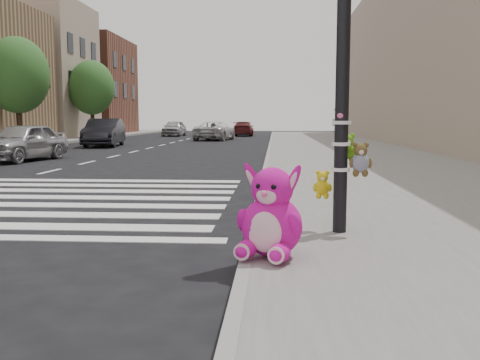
# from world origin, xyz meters

# --- Properties ---
(ground) EXTENTS (120.00, 120.00, 0.00)m
(ground) POSITION_xyz_m (0.00, 0.00, 0.00)
(ground) COLOR black
(ground) RESTS_ON ground
(sidewalk_near) EXTENTS (7.00, 80.00, 0.14)m
(sidewalk_near) POSITION_xyz_m (5.00, 10.00, 0.07)
(sidewalk_near) COLOR slate
(sidewalk_near) RESTS_ON ground
(curb_edge) EXTENTS (0.12, 80.00, 0.15)m
(curb_edge) POSITION_xyz_m (1.55, 10.00, 0.07)
(curb_edge) COLOR gray
(curb_edge) RESTS_ON ground
(bld_far_d) EXTENTS (6.00, 8.00, 10.00)m
(bld_far_d) POSITION_xyz_m (-15.50, 35.00, 5.00)
(bld_far_d) COLOR gray
(bld_far_d) RESTS_ON ground
(bld_far_e) EXTENTS (6.00, 10.00, 9.00)m
(bld_far_e) POSITION_xyz_m (-15.50, 46.00, 4.50)
(bld_far_e) COLOR brown
(bld_far_e) RESTS_ON ground
(bld_near) EXTENTS (5.00, 60.00, 10.00)m
(bld_near) POSITION_xyz_m (10.50, 20.00, 5.00)
(bld_near) COLOR gray
(bld_near) RESTS_ON ground
(signal_pole) EXTENTS (0.67, 0.48, 4.00)m
(signal_pole) POSITION_xyz_m (2.62, 1.81, 1.83)
(signal_pole) COLOR black
(signal_pole) RESTS_ON sidewalk_near
(tree_far_b) EXTENTS (3.20, 3.20, 5.44)m
(tree_far_b) POSITION_xyz_m (-11.20, 22.00, 3.65)
(tree_far_b) COLOR #382619
(tree_far_b) RESTS_ON sidewalk_far
(tree_far_c) EXTENTS (3.20, 3.20, 5.44)m
(tree_far_c) POSITION_xyz_m (-11.20, 33.00, 3.65)
(tree_far_c) COLOR #382619
(tree_far_c) RESTS_ON sidewalk_far
(pink_bunny) EXTENTS (0.75, 0.82, 0.94)m
(pink_bunny) POSITION_xyz_m (1.79, 0.57, 0.52)
(pink_bunny) COLOR #DE12A0
(pink_bunny) RESTS_ON sidewalk_near
(red_teddy) EXTENTS (0.12, 0.09, 0.17)m
(red_teddy) POSITION_xyz_m (1.80, 1.10, 0.23)
(red_teddy) COLOR #AE2D11
(red_teddy) RESTS_ON sidewalk_near
(car_silver_far) EXTENTS (2.19, 4.13, 1.34)m
(car_silver_far) POSITION_xyz_m (-7.04, 13.67, 0.67)
(car_silver_far) COLOR #A2A2A7
(car_silver_far) RESTS_ON ground
(car_dark_far) EXTENTS (2.12, 4.66, 1.48)m
(car_dark_far) POSITION_xyz_m (-7.27, 23.41, 0.74)
(car_dark_far) COLOR black
(car_dark_far) RESTS_ON ground
(car_white_near) EXTENTS (2.73, 4.85, 1.28)m
(car_white_near) POSITION_xyz_m (-2.32, 32.14, 0.64)
(car_white_near) COLOR silver
(car_white_near) RESTS_ON ground
(car_maroon_near) EXTENTS (1.77, 4.22, 1.22)m
(car_maroon_near) POSITION_xyz_m (-0.91, 40.97, 0.61)
(car_maroon_near) COLOR #5C1A1C
(car_maroon_near) RESTS_ON ground
(car_silver_deep) EXTENTS (1.66, 3.97, 1.34)m
(car_silver_deep) POSITION_xyz_m (-6.69, 40.21, 0.67)
(car_silver_deep) COLOR #AEAEB3
(car_silver_deep) RESTS_ON ground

